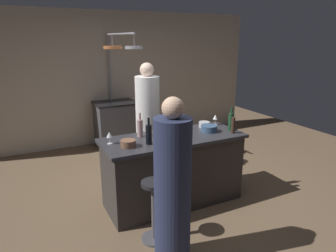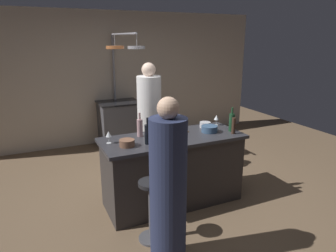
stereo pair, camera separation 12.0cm
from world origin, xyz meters
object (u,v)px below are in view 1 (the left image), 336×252
at_px(bar_stool_left, 154,208).
at_px(wine_bottle_rose, 140,128).
at_px(guest_left, 173,190).
at_px(stove_range, 116,124).
at_px(pepper_mill, 233,125).
at_px(mixing_bowl_wooden, 128,143).
at_px(wine_bottle_dark, 149,134).
at_px(mixing_bowl_blue, 209,129).
at_px(cutting_board, 174,131).
at_px(wine_bottle_green, 231,121).
at_px(wine_glass_by_chef, 109,135).
at_px(chef, 148,124).
at_px(wine_glass_near_left_guest, 159,135).
at_px(mixing_bowl_steel, 204,124).
at_px(wine_glass_near_right_guest, 215,118).

relative_size(bar_stool_left, wine_bottle_rose, 2.24).
bearing_deg(guest_left, stove_range, 81.39).
bearing_deg(pepper_mill, mixing_bowl_wooden, 175.30).
distance_m(wine_bottle_dark, mixing_bowl_blue, 0.91).
relative_size(mixing_bowl_blue, mixing_bowl_wooden, 1.21).
height_order(guest_left, pepper_mill, guest_left).
relative_size(cutting_board, wine_bottle_green, 1.00).
relative_size(bar_stool_left, mixing_bowl_blue, 3.23).
bearing_deg(wine_glass_by_chef, chef, 46.47).
xyz_separation_m(chef, guest_left, (-0.59, -1.98, -0.06)).
xyz_separation_m(guest_left, wine_bottle_dark, (0.14, 0.87, 0.27)).
distance_m(pepper_mill, wine_glass_near_left_guest, 1.03).
bearing_deg(bar_stool_left, wine_bottle_green, 20.99).
distance_m(stove_range, mixing_bowl_blue, 2.57).
distance_m(bar_stool_left, cutting_board, 1.17).
bearing_deg(wine_bottle_dark, wine_bottle_rose, 87.77).
xyz_separation_m(cutting_board, wine_bottle_green, (0.70, -0.29, 0.12)).
bearing_deg(mixing_bowl_steel, mixing_bowl_blue, -106.56).
height_order(chef, guest_left, chef).
distance_m(wine_bottle_rose, mixing_bowl_steel, 0.95).
height_order(wine_glass_near_left_guest, wine_glass_near_right_guest, same).
relative_size(bar_stool_left, cutting_board, 2.12).
xyz_separation_m(wine_bottle_rose, wine_glass_by_chef, (-0.42, -0.10, -0.01)).
bearing_deg(mixing_bowl_steel, wine_bottle_dark, -162.34).
relative_size(wine_glass_near_left_guest, mixing_bowl_steel, 0.96).
distance_m(bar_stool_left, wine_glass_by_chef, 0.98).
relative_size(bar_stool_left, mixing_bowl_wooden, 3.92).
bearing_deg(chef, pepper_mill, -60.47).
bearing_deg(wine_bottle_rose, pepper_mill, -19.32).
height_order(pepper_mill, mixing_bowl_steel, pepper_mill).
relative_size(wine_glass_near_left_guest, mixing_bowl_wooden, 0.84).
bearing_deg(bar_stool_left, wine_glass_near_right_guest, 32.29).
height_order(wine_bottle_dark, wine_glass_near_left_guest, wine_bottle_dark).
xyz_separation_m(wine_glass_by_chef, mixing_bowl_wooden, (0.16, -0.19, -0.07)).
bearing_deg(stove_range, wine_glass_near_right_guest, -70.70).
bearing_deg(wine_bottle_dark, wine_bottle_green, 0.75).
height_order(chef, bar_stool_left, chef).
distance_m(guest_left, mixing_bowl_steel, 1.62).
distance_m(wine_bottle_dark, mixing_bowl_wooden, 0.26).
relative_size(stove_range, wine_glass_near_right_guest, 6.10).
height_order(wine_bottle_green, wine_glass_near_right_guest, wine_bottle_green).
bearing_deg(wine_glass_by_chef, mixing_bowl_steel, 4.15).
height_order(chef, mixing_bowl_wooden, chef).
bearing_deg(bar_stool_left, mixing_bowl_wooden, 98.28).
xyz_separation_m(pepper_mill, wine_glass_near_left_guest, (-1.03, 0.06, 0.00)).
height_order(cutting_board, wine_glass_by_chef, wine_glass_by_chef).
bearing_deg(wine_glass_near_right_guest, guest_left, -137.27).
bearing_deg(wine_bottle_dark, pepper_mill, -4.63).
distance_m(stove_range, pepper_mill, 2.82).
bearing_deg(wine_glass_near_right_guest, cutting_board, -177.51).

